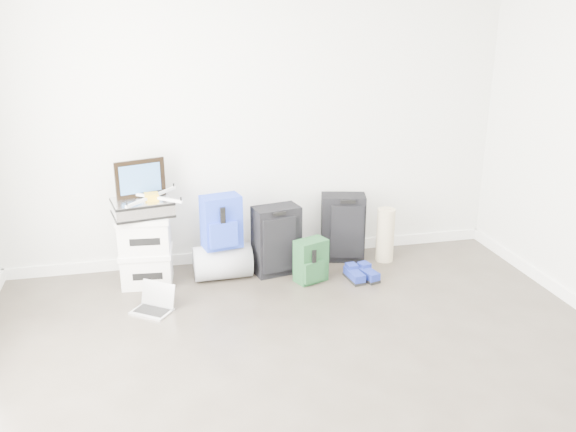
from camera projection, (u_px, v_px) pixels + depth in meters
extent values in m
plane|color=#362F27|center=(338.00, 424.00, 3.44)|extent=(5.00, 5.00, 0.00)
cube|color=silver|center=(256.00, 114.00, 5.31)|extent=(4.50, 0.02, 2.70)
cube|color=white|center=(259.00, 252.00, 5.72)|extent=(4.50, 0.02, 0.10)
cube|color=silver|center=(147.00, 269.00, 5.17)|extent=(0.44, 0.36, 0.26)
cube|color=silver|center=(146.00, 252.00, 5.12)|extent=(0.46, 0.38, 0.04)
cube|color=silver|center=(145.00, 235.00, 5.07)|extent=(0.44, 0.36, 0.26)
cube|color=silver|center=(143.00, 218.00, 5.02)|extent=(0.46, 0.38, 0.04)
cube|color=#B2B2B7|center=(142.00, 208.00, 4.99)|extent=(0.52, 0.42, 0.13)
cube|color=black|center=(140.00, 178.00, 5.01)|extent=(0.40, 0.15, 0.31)
cube|color=#2A59A8|center=(140.00, 179.00, 4.99)|extent=(0.33, 0.11, 0.24)
cube|color=gold|center=(152.00, 197.00, 4.96)|extent=(0.12, 0.12, 0.05)
cube|color=white|center=(163.00, 192.00, 5.08)|extent=(0.21, 0.25, 0.02)
cube|color=white|center=(137.00, 194.00, 5.02)|extent=(0.25, 0.21, 0.02)
cube|color=white|center=(139.00, 202.00, 4.83)|extent=(0.21, 0.25, 0.02)
cube|color=white|center=(167.00, 199.00, 4.89)|extent=(0.25, 0.21, 0.02)
cylinder|color=gray|center=(223.00, 262.00, 5.26)|extent=(0.50, 0.31, 0.30)
cube|color=#1C23B9|center=(221.00, 222.00, 5.12)|extent=(0.35, 0.25, 0.45)
cube|color=#1C23B9|center=(223.00, 234.00, 5.04)|extent=(0.24, 0.11, 0.21)
cube|color=black|center=(276.00, 240.00, 5.32)|extent=(0.43, 0.30, 0.61)
cube|color=black|center=(279.00, 245.00, 5.20)|extent=(0.30, 0.09, 0.49)
cube|color=black|center=(279.00, 214.00, 5.12)|extent=(0.12, 0.05, 0.02)
cube|color=#143822|center=(311.00, 261.00, 5.19)|extent=(0.31, 0.25, 0.37)
cube|color=#143822|center=(313.00, 272.00, 5.13)|extent=(0.20, 0.12, 0.18)
cube|color=black|center=(343.00, 227.00, 5.61)|extent=(0.44, 0.31, 0.62)
cube|color=black|center=(347.00, 232.00, 5.49)|extent=(0.30, 0.10, 0.50)
cube|color=black|center=(348.00, 201.00, 5.41)|extent=(0.14, 0.06, 0.03)
cube|color=black|center=(354.00, 279.00, 5.26)|extent=(0.13, 0.27, 0.02)
cube|color=#1C31AA|center=(354.00, 274.00, 5.24)|extent=(0.12, 0.26, 0.06)
cube|color=black|center=(367.00, 277.00, 5.28)|extent=(0.17, 0.28, 0.02)
cube|color=#1C31AA|center=(367.00, 273.00, 5.27)|extent=(0.16, 0.27, 0.06)
cylinder|color=tan|center=(385.00, 235.00, 5.60)|extent=(0.16, 0.16, 0.50)
cube|color=silver|center=(152.00, 311.00, 4.70)|extent=(0.36, 0.34, 0.01)
cube|color=black|center=(152.00, 311.00, 4.70)|extent=(0.29, 0.26, 0.00)
cube|color=black|center=(158.00, 294.00, 4.76)|extent=(0.24, 0.18, 0.19)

